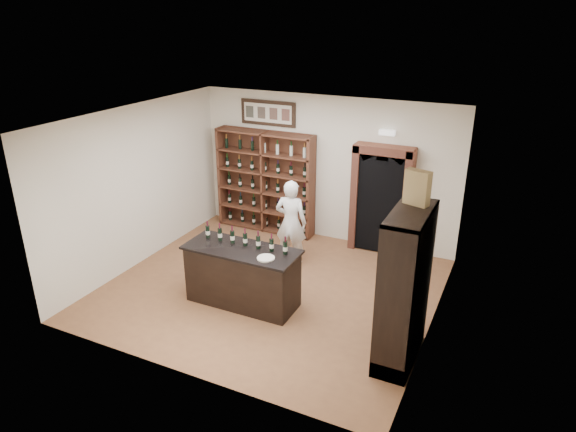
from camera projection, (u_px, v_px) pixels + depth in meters
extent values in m
plane|color=brown|center=(271.00, 288.00, 9.00)|extent=(5.50, 5.50, 0.00)
plane|color=white|center=(268.00, 118.00, 7.87)|extent=(5.50, 5.50, 0.00)
cube|color=beige|center=(326.00, 169.00, 10.53)|extent=(5.50, 0.04, 3.00)
cube|color=beige|center=(138.00, 186.00, 9.54)|extent=(0.04, 5.00, 3.00)
cube|color=beige|center=(440.00, 239.00, 7.34)|extent=(0.04, 5.00, 3.00)
cube|color=#582F1E|center=(269.00, 180.00, 11.17)|extent=(2.20, 0.02, 2.20)
cube|color=#582F1E|center=(223.00, 175.00, 11.45)|extent=(0.06, 0.38, 2.20)
cube|color=#582F1E|center=(311.00, 189.00, 10.59)|extent=(0.06, 0.38, 2.20)
cube|color=#582F1E|center=(265.00, 182.00, 11.02)|extent=(0.04, 0.38, 2.20)
cube|color=#582F1E|center=(266.00, 227.00, 11.42)|extent=(2.18, 0.38, 0.04)
cube|color=#582F1E|center=(266.00, 209.00, 11.26)|extent=(2.18, 0.38, 0.04)
cube|color=#582F1E|center=(265.00, 191.00, 11.10)|extent=(2.18, 0.38, 0.03)
cube|color=#582F1E|center=(265.00, 173.00, 10.94)|extent=(2.18, 0.38, 0.04)
cube|color=#582F1E|center=(265.00, 153.00, 10.78)|extent=(2.18, 0.38, 0.04)
cube|color=#582F1E|center=(264.00, 133.00, 10.62)|extent=(2.18, 0.38, 0.04)
cube|color=black|center=(268.00, 113.00, 10.63)|extent=(1.25, 0.04, 0.52)
cube|color=black|center=(381.00, 201.00, 10.06)|extent=(0.97, 0.29, 2.05)
cube|color=brown|center=(356.00, 197.00, 10.24)|extent=(0.14, 0.35, 2.15)
cube|color=brown|center=(407.00, 204.00, 9.83)|extent=(0.14, 0.35, 2.15)
cube|color=brown|center=(385.00, 150.00, 9.65)|extent=(1.15, 0.35, 0.16)
cube|color=white|center=(387.00, 133.00, 9.62)|extent=(0.30, 0.10, 0.10)
cube|color=black|center=(243.00, 278.00, 8.40)|extent=(1.80, 0.70, 0.94)
cube|color=black|center=(242.00, 250.00, 8.21)|extent=(1.88, 0.78, 0.04)
cylinder|color=black|center=(208.00, 232.00, 8.56)|extent=(0.07, 0.07, 0.21)
cylinder|color=beige|center=(208.00, 233.00, 8.56)|extent=(0.07, 0.07, 0.07)
cylinder|color=maroon|center=(207.00, 223.00, 8.50)|extent=(0.03, 0.03, 0.09)
cylinder|color=black|center=(220.00, 234.00, 8.46)|extent=(0.07, 0.07, 0.21)
cylinder|color=beige|center=(220.00, 235.00, 8.47)|extent=(0.07, 0.07, 0.07)
cylinder|color=maroon|center=(219.00, 226.00, 8.40)|extent=(0.03, 0.03, 0.09)
cylinder|color=black|center=(232.00, 237.00, 8.36)|extent=(0.07, 0.07, 0.21)
cylinder|color=beige|center=(232.00, 238.00, 8.37)|extent=(0.07, 0.07, 0.07)
cylinder|color=maroon|center=(232.00, 228.00, 8.31)|extent=(0.03, 0.03, 0.09)
cylinder|color=black|center=(245.00, 240.00, 8.27)|extent=(0.07, 0.07, 0.21)
cylinder|color=beige|center=(245.00, 240.00, 8.27)|extent=(0.07, 0.07, 0.07)
cylinder|color=maroon|center=(245.00, 231.00, 8.21)|extent=(0.03, 0.03, 0.09)
cylinder|color=black|center=(258.00, 242.00, 8.17)|extent=(0.07, 0.07, 0.21)
cylinder|color=beige|center=(258.00, 243.00, 8.18)|extent=(0.07, 0.07, 0.07)
cylinder|color=maroon|center=(258.00, 234.00, 8.12)|extent=(0.03, 0.03, 0.09)
cylinder|color=black|center=(272.00, 245.00, 8.08)|extent=(0.07, 0.07, 0.21)
cylinder|color=beige|center=(272.00, 246.00, 8.08)|extent=(0.07, 0.07, 0.07)
cylinder|color=maroon|center=(272.00, 236.00, 8.02)|extent=(0.03, 0.03, 0.09)
cylinder|color=black|center=(285.00, 248.00, 7.98)|extent=(0.07, 0.07, 0.21)
cylinder|color=beige|center=(285.00, 249.00, 7.99)|extent=(0.07, 0.07, 0.07)
cylinder|color=maroon|center=(285.00, 239.00, 7.92)|extent=(0.03, 0.03, 0.09)
cube|color=black|center=(422.00, 292.00, 6.75)|extent=(0.02, 1.20, 2.20)
cube|color=black|center=(393.00, 310.00, 6.36)|extent=(0.48, 0.04, 2.20)
cube|color=black|center=(414.00, 270.00, 7.33)|extent=(0.48, 0.04, 2.20)
cube|color=black|center=(412.00, 213.00, 6.43)|extent=(0.48, 1.20, 0.04)
cube|color=black|center=(398.00, 349.00, 7.21)|extent=(0.48, 1.20, 0.24)
cube|color=black|center=(400.00, 335.00, 7.12)|extent=(0.48, 1.16, 0.03)
cube|color=black|center=(403.00, 301.00, 6.92)|extent=(0.48, 1.16, 0.03)
cube|color=black|center=(406.00, 265.00, 6.71)|extent=(0.48, 1.16, 0.03)
imported|color=white|center=(291.00, 222.00, 9.65)|extent=(0.65, 0.47, 1.65)
cylinder|color=beige|center=(266.00, 258.00, 7.86)|extent=(0.28, 0.28, 0.02)
cube|color=tan|center=(417.00, 188.00, 6.58)|extent=(0.35, 0.23, 0.46)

